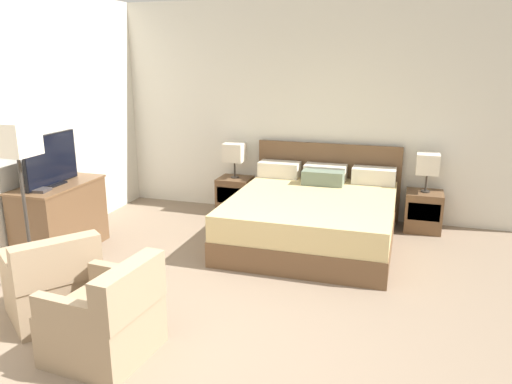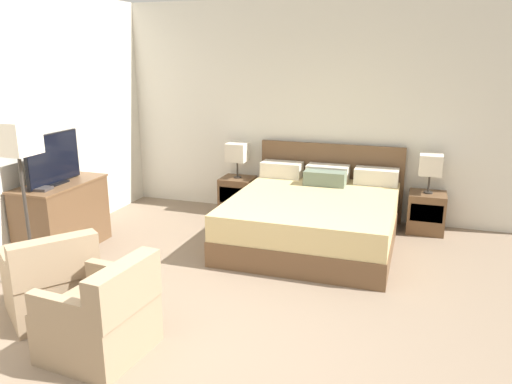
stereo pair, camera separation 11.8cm
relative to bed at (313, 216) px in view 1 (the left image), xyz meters
name	(u,v)px [view 1 (the left image)]	position (x,y,z in m)	size (l,w,h in m)	color
ground_plane	(179,371)	(-0.42, -2.83, -0.31)	(11.61, 11.61, 0.00)	#84705B
wall_back	(300,110)	(-0.42, 1.07, 1.13)	(6.27, 0.06, 2.87)	silver
wall_left	(23,124)	(-2.98, -1.19, 1.13)	(0.06, 5.67, 2.87)	silver
bed	(313,216)	(0.00, 0.00, 0.00)	(1.93, 2.12, 1.02)	brown
nightstand_left	(235,195)	(-1.26, 0.77, -0.06)	(0.45, 0.42, 0.50)	brown
nightstand_right	(423,211)	(1.26, 0.77, -0.06)	(0.45, 0.42, 0.50)	brown
table_lamp_left	(234,153)	(-1.26, 0.78, 0.55)	(0.27, 0.27, 0.49)	#332D28
table_lamp_right	(428,164)	(1.26, 0.78, 0.55)	(0.27, 0.27, 0.49)	#332D28
dresser	(60,217)	(-2.66, -1.16, 0.10)	(0.55, 1.06, 0.79)	brown
tv	(51,161)	(-2.65, -1.22, 0.75)	(0.18, 0.80, 0.56)	black
book_red_cover	(37,190)	(-2.64, -1.49, 0.50)	(0.25, 0.17, 0.03)	#383333
armchair_by_window	(53,285)	(-1.76, -2.42, -0.02)	(0.96, 0.96, 0.76)	#9E8466
armchair_companion	(107,321)	(-1.00, -2.79, -0.02)	(0.75, 0.74, 0.76)	#9E8466
floor_lamp	(17,151)	(-2.31, -2.04, 1.02)	(0.32, 0.32, 1.60)	#332D28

